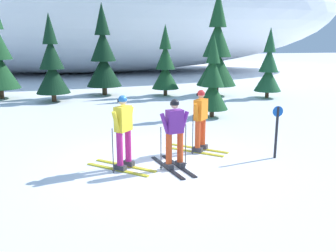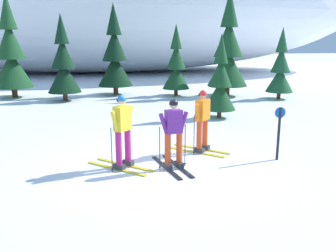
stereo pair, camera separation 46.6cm
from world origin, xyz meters
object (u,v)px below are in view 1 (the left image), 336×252
object	(u,v)px
skier_purple_jacket	(174,133)
pine_tree_center_right	(213,83)
skier_orange_jacket	(200,119)
pine_tree_far_right	(269,69)
trail_marker_post	(277,129)
skier_yellow_jacket	(123,131)
pine_tree_center	(165,66)
pine_tree_left	(52,65)
pine_tree_right	(217,52)
pine_tree_center_left	(103,57)

from	to	relation	value
skier_purple_jacket	pine_tree_center_right	world-z (taller)	pine_tree_center_right
skier_orange_jacket	skier_purple_jacket	distance (m)	1.58
pine_tree_far_right	trail_marker_post	distance (m)	10.21
skier_yellow_jacket	pine_tree_center	bearing A→B (deg)	73.80
skier_orange_jacket	trail_marker_post	bearing A→B (deg)	-28.72
pine_tree_center	trail_marker_post	bearing A→B (deg)	-86.21
pine_tree_center_right	pine_tree_far_right	bearing A→B (deg)	42.52
pine_tree_left	pine_tree_center	size ratio (longest dim) A/B	1.12
skier_orange_jacket	pine_tree_center_right	xyz separation A→B (m)	(1.76, 4.26, 0.46)
pine_tree_center	pine_tree_right	distance (m)	2.85
pine_tree_left	pine_tree_center_left	world-z (taller)	pine_tree_center_left
skier_purple_jacket	skier_yellow_jacket	bearing A→B (deg)	169.92
pine_tree_right	skier_purple_jacket	bearing A→B (deg)	-113.69
pine_tree_left	pine_tree_center_right	size ratio (longest dim) A/B	1.31
skier_orange_jacket	pine_tree_center_right	world-z (taller)	pine_tree_center_right
pine_tree_left	pine_tree_far_right	bearing A→B (deg)	-5.54
skier_yellow_jacket	pine_tree_center	size ratio (longest dim) A/B	0.47
pine_tree_right	trail_marker_post	bearing A→B (deg)	-100.58
trail_marker_post	pine_tree_right	bearing A→B (deg)	79.42
pine_tree_center	pine_tree_center_right	xyz separation A→B (m)	(0.72, -5.87, -0.23)
skier_purple_jacket	pine_tree_left	distance (m)	11.20
pine_tree_right	pine_tree_far_right	bearing A→B (deg)	-30.19
pine_tree_far_right	trail_marker_post	size ratio (longest dim) A/B	2.60
skier_orange_jacket	pine_tree_center_right	bearing A→B (deg)	67.57
skier_orange_jacket	skier_yellow_jacket	size ratio (longest dim) A/B	0.96
pine_tree_center_right	trail_marker_post	xyz separation A→B (m)	(0.02, -5.23, -0.57)
skier_orange_jacket	pine_tree_far_right	bearing A→B (deg)	53.48
pine_tree_left	skier_orange_jacket	bearing A→B (deg)	-63.00
pine_tree_left	pine_tree_center_left	size ratio (longest dim) A/B	0.87
skier_purple_jacket	skier_orange_jacket	bearing A→B (deg)	50.70
pine_tree_center	pine_tree_center_right	distance (m)	5.92
pine_tree_far_right	pine_tree_right	bearing A→B (deg)	149.81
skier_purple_jacket	trail_marker_post	world-z (taller)	skier_purple_jacket
pine_tree_center	pine_tree_center_right	size ratio (longest dim) A/B	1.17
skier_orange_jacket	pine_tree_center_left	xyz separation A→B (m)	(-2.20, 10.98, 1.15)
skier_yellow_jacket	skier_purple_jacket	size ratio (longest dim) A/B	1.00
pine_tree_center_left	pine_tree_center_right	size ratio (longest dim) A/B	1.51
skier_purple_jacket	pine_tree_right	distance (m)	11.92
skier_purple_jacket	pine_tree_left	world-z (taller)	pine_tree_left
pine_tree_center_left	pine_tree_right	distance (m)	6.12
pine_tree_center	trail_marker_post	size ratio (longest dim) A/B	2.73
skier_purple_jacket	pine_tree_far_right	size ratio (longest dim) A/B	0.50
trail_marker_post	pine_tree_center_right	bearing A→B (deg)	90.20
pine_tree_center	skier_yellow_jacket	bearing A→B (deg)	-106.20
skier_yellow_jacket	pine_tree_center_right	world-z (taller)	pine_tree_center_right
pine_tree_left	pine_tree_center_left	xyz separation A→B (m)	(2.53, 1.69, 0.28)
pine_tree_center_right	trail_marker_post	distance (m)	5.26
skier_yellow_jacket	pine_tree_right	xyz separation A→B (m)	(5.95, 10.62, 1.37)
skier_purple_jacket	pine_tree_center	size ratio (longest dim) A/B	0.47
trail_marker_post	pine_tree_center_left	bearing A→B (deg)	108.41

